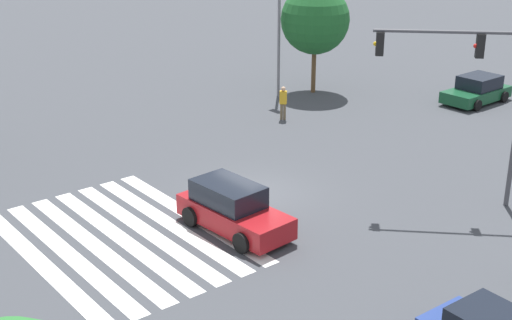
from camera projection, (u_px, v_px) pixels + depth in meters
ground_plane at (256, 194)px, 27.85m from camera, size 146.10×146.10×0.00m
crosswalk_markings at (121, 238)px, 24.38m from camera, size 9.37×6.30×0.01m
traffic_signal_mast at (478, 81)px, 25.33m from camera, size 3.91×3.91×6.76m
car_1 at (477, 90)px, 39.49m from camera, size 2.23×4.20×1.50m
car_2 at (233, 209)px, 24.68m from camera, size 4.51×2.25×1.69m
pedestrian at (283, 101)px, 36.43m from camera, size 0.41×0.41×1.76m
street_light_pole_a at (279, 17)px, 39.28m from camera, size 0.80×0.36×7.49m
tree_corner_b at (315, 20)px, 40.22m from camera, size 3.92×3.92×6.19m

